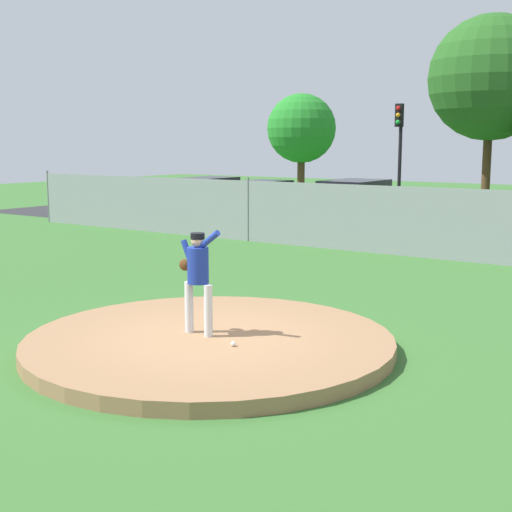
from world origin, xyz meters
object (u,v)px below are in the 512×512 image
(baseball, at_px, (233,344))
(traffic_light_near, at_px, (399,141))
(parked_car_burgundy, at_px, (354,205))
(pitcher_youth, at_px, (198,272))
(parked_car_navy, at_px, (258,203))
(parked_car_white, at_px, (208,198))

(baseball, xyz_separation_m, traffic_light_near, (-5.71, 18.81, 2.91))
(parked_car_burgundy, xyz_separation_m, traffic_light_near, (0.09, 3.65, 2.32))
(parked_car_burgundy, bearing_deg, pitcher_youth, -71.56)
(pitcher_youth, bearing_deg, baseball, -15.19)
(baseball, distance_m, parked_car_burgundy, 16.25)
(pitcher_youth, height_order, traffic_light_near, traffic_light_near)
(baseball, distance_m, traffic_light_near, 19.88)
(pitcher_youth, height_order, parked_car_burgundy, pitcher_youth)
(parked_car_navy, relative_size, traffic_light_near, 1.02)
(pitcher_youth, relative_size, parked_car_navy, 0.34)
(pitcher_youth, distance_m, parked_car_white, 19.02)
(parked_car_burgundy, bearing_deg, parked_car_white, 179.89)
(parked_car_navy, bearing_deg, traffic_light_near, 48.38)
(parked_car_white, bearing_deg, parked_car_navy, -12.95)
(pitcher_youth, distance_m, traffic_light_near, 19.33)
(pitcher_youth, height_order, parked_car_white, pitcher_youth)
(baseball, xyz_separation_m, parked_car_navy, (-9.56, 14.49, 0.54))
(pitcher_youth, distance_m, parked_car_navy, 16.73)
(parked_car_navy, distance_m, traffic_light_near, 6.26)
(baseball, relative_size, parked_car_burgundy, 0.02)
(parked_car_burgundy, bearing_deg, traffic_light_near, 88.56)
(pitcher_youth, xyz_separation_m, parked_car_navy, (-8.73, 14.26, -0.38))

